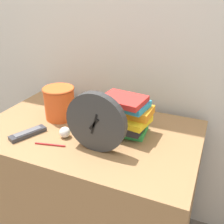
% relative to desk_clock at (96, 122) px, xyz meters
% --- Properties ---
extents(wall_back, '(6.00, 0.04, 2.40)m').
position_rel_desk_clock_xyz_m(wall_back, '(-0.11, 0.53, 0.32)').
color(wall_back, beige).
rests_on(wall_back, ground_plane).
extents(desk, '(1.06, 0.65, 0.75)m').
position_rel_desk_clock_xyz_m(desk, '(-0.11, 0.13, -0.51)').
color(desk, olive).
rests_on(desk, ground_plane).
extents(desk_clock, '(0.26, 0.04, 0.26)m').
position_rel_desk_clock_xyz_m(desk_clock, '(0.00, 0.00, 0.00)').
color(desk_clock, '#333333').
rests_on(desk_clock, desk).
extents(book_stack, '(0.24, 0.18, 0.19)m').
position_rel_desk_clock_xyz_m(book_stack, '(0.06, 0.18, -0.04)').
color(book_stack, green).
rests_on(book_stack, desk).
extents(basket, '(0.16, 0.16, 0.17)m').
position_rel_desk_clock_xyz_m(basket, '(-0.31, 0.19, -0.04)').
color(basket, '#E05623').
rests_on(basket, desk).
extents(tv_remote, '(0.11, 0.18, 0.02)m').
position_rel_desk_clock_xyz_m(tv_remote, '(-0.35, -0.02, -0.12)').
color(tv_remote, '#333338').
rests_on(tv_remote, desk).
extents(crumpled_paper_ball, '(0.05, 0.05, 0.05)m').
position_rel_desk_clock_xyz_m(crumpled_paper_ball, '(-0.18, 0.03, -0.11)').
color(crumpled_paper_ball, white).
rests_on(crumpled_paper_ball, desk).
extents(pen, '(0.14, 0.04, 0.01)m').
position_rel_desk_clock_xyz_m(pen, '(-0.20, -0.05, -0.13)').
color(pen, '#B21E1E').
rests_on(pen, desk).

